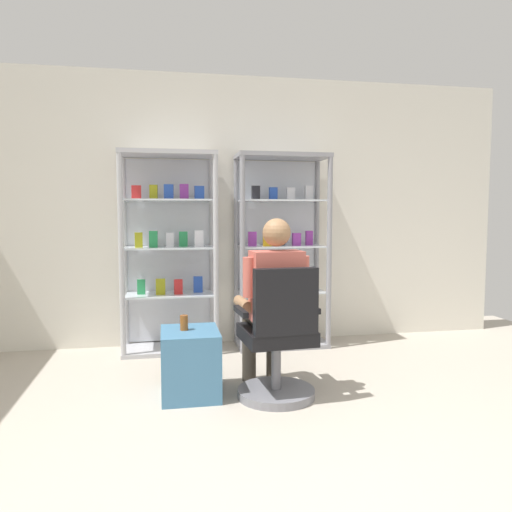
% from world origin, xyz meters
% --- Properties ---
extents(ground_plane, '(7.20, 7.20, 0.00)m').
position_xyz_m(ground_plane, '(0.00, 0.00, 0.00)').
color(ground_plane, '#B2A899').
extents(back_wall, '(6.00, 0.10, 2.70)m').
position_xyz_m(back_wall, '(0.00, 3.00, 1.35)').
color(back_wall, silver).
rests_on(back_wall, ground).
extents(display_cabinet_left, '(0.90, 0.45, 1.90)m').
position_xyz_m(display_cabinet_left, '(-0.55, 2.76, 0.97)').
color(display_cabinet_left, '#B7B7BC').
rests_on(display_cabinet_left, ground).
extents(display_cabinet_right, '(0.90, 0.45, 1.90)m').
position_xyz_m(display_cabinet_right, '(0.55, 2.76, 0.96)').
color(display_cabinet_right, gray).
rests_on(display_cabinet_right, ground).
extents(office_chair, '(0.58, 0.56, 0.96)m').
position_xyz_m(office_chair, '(0.19, 1.28, 0.39)').
color(office_chair, slate).
rests_on(office_chair, ground).
extents(seated_shopkeeper, '(0.51, 0.59, 1.29)m').
position_xyz_m(seated_shopkeeper, '(0.17, 1.45, 0.71)').
color(seated_shopkeeper, '#3F382D').
rests_on(seated_shopkeeper, ground).
extents(storage_crate, '(0.41, 0.48, 0.48)m').
position_xyz_m(storage_crate, '(-0.42, 1.49, 0.24)').
color(storage_crate, teal).
rests_on(storage_crate, ground).
extents(tea_glass, '(0.06, 0.06, 0.11)m').
position_xyz_m(tea_glass, '(-0.46, 1.51, 0.53)').
color(tea_glass, brown).
rests_on(tea_glass, storage_crate).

